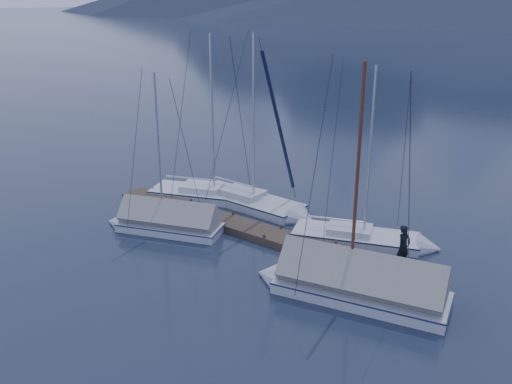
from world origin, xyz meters
TOP-DOWN VIEW (x-y plane):
  - ground at (0.00, 0.00)m, footprint 1000.00×1000.00m
  - dock at (0.00, 2.00)m, footprint 18.00×1.50m
  - mooring_posts at (-0.50, 2.00)m, footprint 15.12×1.52m
  - sailboat_open_left at (-4.32, 4.64)m, footprint 7.86×4.68m
  - sailboat_open_mid at (-1.77, 4.84)m, footprint 7.75×3.30m
  - sailboat_open_right at (5.03, 4.50)m, footprint 7.07×4.14m
  - sailboat_covered_near at (6.18, -0.43)m, footprint 7.92×3.81m
  - sailboat_covered_far at (-4.07, -0.39)m, footprint 6.32×3.74m
  - person at (7.24, 2.45)m, footprint 0.61×0.77m

SIDE VIEW (x-z plane):
  - ground at x=0.00m, z-range 0.00..0.00m
  - dock at x=0.00m, z-range -0.16..0.38m
  - sailboat_open_right at x=5.03m, z-range -4.35..4.67m
  - sailboat_open_left at x=-4.32m, z-range -4.85..5.20m
  - sailboat_open_mid at x=-1.77m, z-range -4.90..5.25m
  - mooring_posts at x=-0.50m, z-range 0.17..0.52m
  - sailboat_covered_far at x=-4.07m, z-range -3.84..4.67m
  - sailboat_covered_near at x=6.18m, z-range -4.46..5.44m
  - person at x=7.24m, z-range 0.34..2.18m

